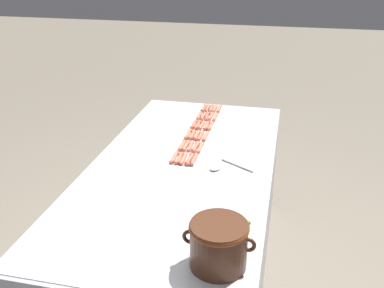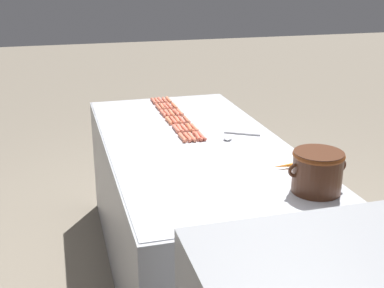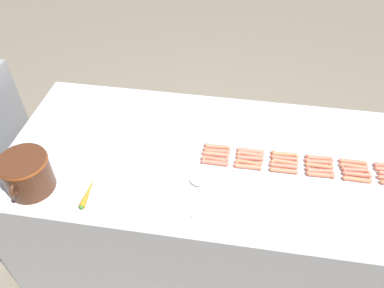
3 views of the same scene
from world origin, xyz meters
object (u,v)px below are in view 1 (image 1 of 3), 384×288
hot_dog_6 (215,109)px  hot_dog_15 (197,135)px  hot_dog_4 (200,148)px  hot_dog_12 (211,108)px  hot_dog_29 (174,157)px  hot_dog_10 (196,147)px  hot_dog_2 (211,126)px  hot_dog_1 (215,117)px  hot_dog_18 (208,108)px  hot_dog_17 (184,159)px  hot_dog_20 (198,125)px  hot_dog_13 (207,116)px  hot_dog_9 (201,136)px  carrot (230,221)px  hot_dog_25 (199,116)px  hot_dog_27 (188,134)px  hot_dog_21 (192,135)px  hot_dog_0 (219,109)px  hot_dog_26 (194,124)px  hot_dog_23 (179,158)px  hot_dog_8 (207,126)px  hot_dog_7 (211,116)px  hot_dog_22 (186,146)px  hot_dog_5 (194,159)px  serving_spoon (223,167)px  hot_dog_11 (189,159)px  hot_dog_14 (202,125)px  hot_dog_28 (182,145)px  bean_pot (219,243)px  hot_dog_3 (206,136)px  hot_dog_19 (203,116)px  hot_dog_16 (191,146)px  hot_dog_24 (204,108)px

hot_dog_6 → hot_dog_15: (0.03, 0.52, 0.00)m
hot_dog_4 → hot_dog_12: bearing=-85.0°
hot_dog_29 → hot_dog_10: bearing=-117.7°
hot_dog_2 → hot_dog_6: size_ratio=1.00×
hot_dog_1 → hot_dog_18: bearing=-61.8°
hot_dog_2 → hot_dog_17: 0.53m
hot_dog_18 → hot_dog_20: 0.35m
hot_dog_13 → hot_dog_20: 0.18m
hot_dog_9 → carrot: bearing=109.5°
hot_dog_25 → hot_dog_6: bearing=-116.0°
hot_dog_27 → hot_dog_21: bearing=174.3°
hot_dog_0 → hot_dog_15: 0.53m
hot_dog_9 → hot_dog_6: bearing=-90.1°
hot_dog_15 → hot_dog_2: bearing=-108.1°
hot_dog_1 → hot_dog_26: bearing=55.1°
hot_dog_2 → hot_dog_23: same height
hot_dog_2 → hot_dog_21: bearing=63.4°
hot_dog_8 → hot_dog_21: size_ratio=1.00×
hot_dog_10 → hot_dog_13: 0.53m
hot_dog_10 → hot_dog_15: 0.18m
hot_dog_7 → hot_dog_26: (0.09, 0.18, 0.00)m
hot_dog_12 → hot_dog_27: (0.06, 0.53, 0.00)m
hot_dog_15 → hot_dog_22: size_ratio=1.00×
hot_dog_5 → hot_dog_9: 0.35m
hot_dog_13 → hot_dog_21: (0.03, 0.35, 0.00)m
hot_dog_10 → hot_dog_12: bearing=-87.3°
hot_dog_7 → serving_spoon: 0.78m
hot_dog_6 → hot_dog_11: bearing=90.3°
hot_dog_14 → hot_dog_28: bearing=80.9°
hot_dog_13 → hot_dog_18: 0.17m
hot_dog_13 → hot_dog_6: bearing=-98.8°
hot_dog_12 → hot_dog_29: same height
hot_dog_13 → bean_pot: (-0.34, 1.55, 0.09)m
hot_dog_13 → hot_dog_22: 0.53m
hot_dog_3 → hot_dog_14: size_ratio=1.00×
hot_dog_0 → hot_dog_28: same height
hot_dog_15 → hot_dog_19: 0.35m
hot_dog_11 → carrot: bearing=119.3°
hot_dog_3 → carrot: size_ratio=0.79×
hot_dog_28 → hot_dog_8: bearing=-104.1°
hot_dog_16 → hot_dog_29: same height
hot_dog_4 → hot_dog_21: size_ratio=1.00×
hot_dog_8 → hot_dog_9: (0.01, 0.18, 0.00)m
hot_dog_24 → hot_dog_21: bearing=92.9°
hot_dog_19 → hot_dog_26: bearing=79.5°
hot_dog_6 → hot_dog_27: (0.09, 0.52, 0.00)m
hot_dog_27 → bean_pot: bean_pot is taller
hot_dog_1 → serving_spoon: bearing=102.9°
hot_dog_0 → hot_dog_18: bearing=5.2°
hot_dog_17 → serving_spoon: 0.24m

